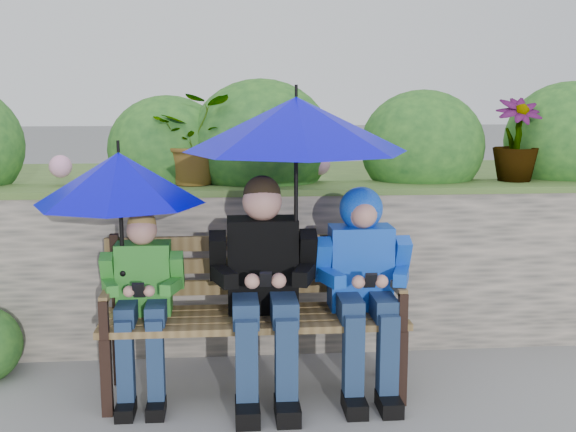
{
  "coord_description": "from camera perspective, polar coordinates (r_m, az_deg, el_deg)",
  "views": [
    {
      "loc": [
        -0.32,
        -3.68,
        1.61
      ],
      "look_at": [
        0.0,
        0.1,
        0.95
      ],
      "focal_mm": 45.0,
      "sensor_mm": 36.0,
      "label": 1
    }
  ],
  "objects": [
    {
      "name": "umbrella_left",
      "position": [
        3.76,
        -13.18,
        2.92
      ],
      "size": [
        0.87,
        0.87,
        0.71
      ],
      "color": "#0100D5",
      "rests_on": "ground"
    },
    {
      "name": "boy_right",
      "position": [
        3.87,
        5.97,
        -4.53
      ],
      "size": [
        0.5,
        0.61,
        1.1
      ],
      "color": "#002CC1",
      "rests_on": "ground"
    },
    {
      "name": "boy_left",
      "position": [
        3.85,
        -11.42,
        -6.09
      ],
      "size": [
        0.43,
        0.49,
        1.0
      ],
      "color": "#377D27",
      "rests_on": "ground"
    },
    {
      "name": "boy_middle",
      "position": [
        3.79,
        -1.95,
        -5.0
      ],
      "size": [
        0.56,
        0.65,
        1.17
      ],
      "color": "black",
      "rests_on": "ground"
    },
    {
      "name": "garden_backdrop",
      "position": [
        5.41,
        -1.37,
        -0.94
      ],
      "size": [
        8.0,
        2.85,
        1.72
      ],
      "color": "#58544E",
      "rests_on": "ground"
    },
    {
      "name": "umbrella_right",
      "position": [
        3.7,
        0.65,
        7.25
      ],
      "size": [
        1.16,
        1.16,
        0.97
      ],
      "color": "#0100D5",
      "rests_on": "ground"
    },
    {
      "name": "park_bench",
      "position": [
        3.91,
        -2.71,
        -6.92
      ],
      "size": [
        1.6,
        0.47,
        0.85
      ],
      "color": "black",
      "rests_on": "ground"
    },
    {
      "name": "ground",
      "position": [
        4.03,
        0.12,
        -13.66
      ],
      "size": [
        60.0,
        60.0,
        0.0
      ],
      "primitive_type": "plane",
      "color": "gray",
      "rests_on": "ground"
    }
  ]
}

